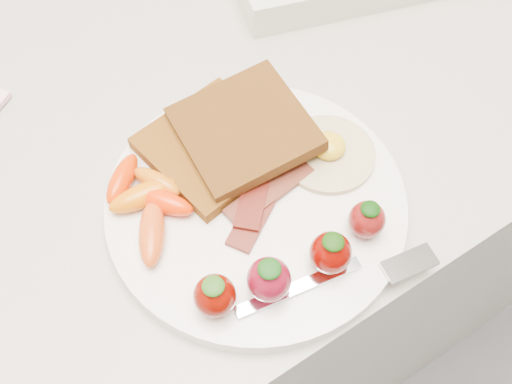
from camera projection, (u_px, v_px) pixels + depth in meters
counter at (194, 276)px, 0.97m from camera, size 2.00×0.60×0.90m
plate at (256, 203)px, 0.52m from camera, size 0.27×0.27×0.02m
toast_lower at (213, 146)px, 0.53m from camera, size 0.13×0.13×0.01m
toast_upper at (244, 129)px, 0.52m from camera, size 0.12×0.12×0.03m
fried_egg at (328, 152)px, 0.53m from camera, size 0.10×0.10×0.02m
bacon_strips at (261, 194)px, 0.51m from camera, size 0.11×0.09×0.01m
baby_carrots at (147, 200)px, 0.50m from camera, size 0.07×0.12×0.02m
strawberries at (293, 263)px, 0.45m from camera, size 0.17×0.05×0.04m
fork at (350, 276)px, 0.47m from camera, size 0.17×0.06×0.00m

